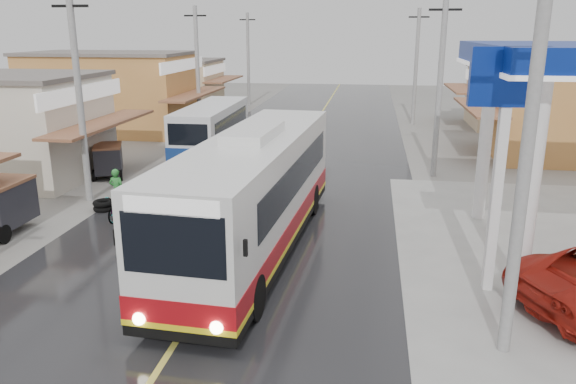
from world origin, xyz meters
The scene contains 12 objects.
ground centered at (0.00, 0.00, 0.00)m, with size 120.00×120.00×0.00m, color slate.
road centered at (0.00, 15.00, 0.01)m, with size 12.00×90.00×0.02m, color black.
centre_line centered at (0.00, 15.00, 0.02)m, with size 0.15×90.00×0.01m, color #D8CC4C.
shopfronts_left centered at (-13.00, 18.00, 0.00)m, with size 11.00×44.00×5.20m, color tan, non-canonical shape.
utility_poles_left centered at (-7.00, 16.00, 0.00)m, with size 1.60×50.00×8.00m, color gray, non-canonical shape.
utility_poles_right centered at (7.00, 15.00, 0.00)m, with size 1.60×36.00×8.00m, color gray, non-canonical shape.
coach_bus centered at (0.64, 4.88, 1.83)m, with size 3.49×12.32×3.80m.
second_bus centered at (-4.31, 17.46, 1.48)m, with size 2.33×8.30×2.75m.
cyclist centered at (-4.77, 7.03, 0.62)m, with size 0.73×1.79×1.89m.
tricycle_near centered at (-8.04, 5.07, 1.02)m, with size 1.55×2.34×1.78m.
tricycle_far centered at (-7.86, 12.58, 0.87)m, with size 1.94×2.17×1.52m.
tyre_stack centered at (-5.82, 7.83, 0.20)m, with size 0.79×0.79×0.41m.
Camera 1 is at (4.01, -11.09, 6.58)m, focal length 35.00 mm.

